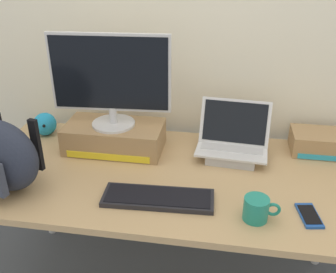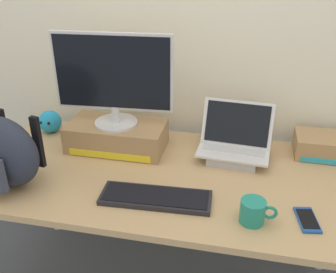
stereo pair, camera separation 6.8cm
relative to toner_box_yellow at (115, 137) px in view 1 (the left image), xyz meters
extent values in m
cube|color=silver|center=(0.29, 0.33, 0.49)|extent=(7.00, 0.10, 2.60)
cube|color=tan|center=(0.29, -0.18, -0.08)|extent=(1.72, 0.81, 0.03)
cylinder|color=#B2B2B7|center=(-0.51, 0.17, -0.45)|extent=(0.05, 0.05, 0.71)
cylinder|color=#B2B2B7|center=(1.09, 0.17, -0.45)|extent=(0.05, 0.05, 0.71)
cube|color=#9E7A51|center=(0.00, 0.00, 0.00)|extent=(0.46, 0.24, 0.13)
cube|color=yellow|center=(0.00, -0.12, -0.04)|extent=(0.39, 0.00, 0.03)
cylinder|color=silver|center=(0.00, 0.00, 0.07)|extent=(0.20, 0.20, 0.01)
cylinder|color=silver|center=(0.00, 0.00, 0.12)|extent=(0.04, 0.04, 0.08)
cube|color=silver|center=(0.00, 0.00, 0.32)|extent=(0.55, 0.06, 0.35)
cube|color=black|center=(0.00, -0.01, 0.32)|extent=(0.52, 0.04, 0.33)
cube|color=#ADADB2|center=(0.56, 0.01, -0.04)|extent=(0.23, 0.22, 0.04)
cube|color=silver|center=(0.56, 0.01, -0.02)|extent=(0.34, 0.24, 0.01)
cube|color=#B7B7BC|center=(0.56, 0.02, -0.01)|extent=(0.29, 0.14, 0.00)
cube|color=silver|center=(0.57, 0.07, 0.09)|extent=(0.33, 0.11, 0.20)
cube|color=black|center=(0.57, 0.07, 0.09)|extent=(0.29, 0.09, 0.18)
cube|color=black|center=(0.28, -0.38, -0.05)|extent=(0.44, 0.17, 0.02)
cube|color=black|center=(0.28, -0.38, -0.04)|extent=(0.42, 0.14, 0.00)
ellipsoid|color=#232838|center=(-0.34, -0.39, 0.09)|extent=(0.37, 0.25, 0.31)
cube|color=black|center=(-0.41, -0.27, 0.10)|extent=(0.04, 0.03, 0.23)
cube|color=black|center=(-0.23, -0.31, 0.10)|extent=(0.04, 0.03, 0.23)
cylinder|color=#1E7F70|center=(0.65, -0.43, -0.02)|extent=(0.09, 0.09, 0.09)
torus|color=#1E7F70|center=(0.71, -0.43, -0.01)|extent=(0.06, 0.01, 0.06)
cube|color=#19479E|center=(0.85, -0.39, -0.06)|extent=(0.09, 0.15, 0.01)
cube|color=black|center=(0.85, -0.39, -0.05)|extent=(0.08, 0.12, 0.00)
sphere|color=#2393CC|center=(-0.40, 0.09, -0.01)|extent=(0.12, 0.12, 0.12)
sphere|color=black|center=(-0.42, 0.04, 0.01)|extent=(0.02, 0.02, 0.02)
sphere|color=black|center=(-0.38, 0.04, 0.01)|extent=(0.02, 0.02, 0.02)
cube|color=#9E7A51|center=(1.00, 0.13, -0.01)|extent=(0.32, 0.18, 0.10)
cube|color=#2899BC|center=(1.00, 0.04, -0.05)|extent=(0.27, 0.00, 0.02)
camera|label=1|loc=(0.52, -1.59, 0.86)|focal=41.28mm
camera|label=2|loc=(0.59, -1.57, 0.86)|focal=41.28mm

